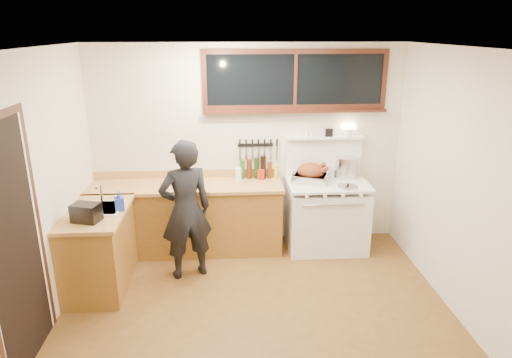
{
  "coord_description": "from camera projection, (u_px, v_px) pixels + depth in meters",
  "views": [
    {
      "loc": [
        -0.27,
        -4.0,
        2.76
      ],
      "look_at": [
        0.05,
        0.85,
        1.15
      ],
      "focal_mm": 32.0,
      "sensor_mm": 36.0,
      "label": 1
    }
  ],
  "objects": [
    {
      "name": "soap_bottle",
      "position": [
        119.0,
        201.0,
        4.86
      ],
      "size": [
        0.12,
        0.12,
        0.21
      ],
      "color": "#223EAE",
      "rests_on": "counter_left"
    },
    {
      "name": "toaster",
      "position": [
        86.0,
        213.0,
        4.59
      ],
      "size": [
        0.31,
        0.25,
        0.19
      ],
      "color": "black",
      "rests_on": "counter_left"
    },
    {
      "name": "back_window",
      "position": [
        295.0,
        87.0,
        5.69
      ],
      "size": [
        2.32,
        0.13,
        0.77
      ],
      "color": "black",
      "rests_on": "room_shell"
    },
    {
      "name": "left_doorway",
      "position": [
        16.0,
        246.0,
        3.68
      ],
      "size": [
        0.02,
        1.04,
        2.17
      ],
      "color": "black",
      "rests_on": "ground"
    },
    {
      "name": "bottle_cluster",
      "position": [
        258.0,
        169.0,
        5.9
      ],
      "size": [
        0.5,
        0.07,
        0.3
      ],
      "color": "black",
      "rests_on": "counter_back"
    },
    {
      "name": "sink_unit",
      "position": [
        99.0,
        213.0,
        4.96
      ],
      "size": [
        0.5,
        0.45,
        0.37
      ],
      "color": "white",
      "rests_on": "counter_left"
    },
    {
      "name": "cutting_board",
      "position": [
        192.0,
        185.0,
        5.53
      ],
      "size": [
        0.47,
        0.36,
        0.15
      ],
      "color": "tan",
      "rests_on": "counter_back"
    },
    {
      "name": "pitcher",
      "position": [
        238.0,
        174.0,
        5.84
      ],
      "size": [
        0.09,
        0.09,
        0.16
      ],
      "color": "white",
      "rests_on": "counter_back"
    },
    {
      "name": "saucepan",
      "position": [
        330.0,
        173.0,
        5.97
      ],
      "size": [
        0.16,
        0.27,
        0.11
      ],
      "color": "silver",
      "rests_on": "vintage_stove"
    },
    {
      "name": "pot_lid",
      "position": [
        348.0,
        187.0,
        5.59
      ],
      "size": [
        0.24,
        0.24,
        0.04
      ],
      "color": "silver",
      "rests_on": "vintage_stove"
    },
    {
      "name": "ground_plane",
      "position": [
        257.0,
        312.0,
        4.67
      ],
      "size": [
        4.0,
        3.5,
        0.02
      ],
      "primitive_type": "cube",
      "color": "brown"
    },
    {
      "name": "vintage_stove",
      "position": [
        326.0,
        214.0,
        5.92
      ],
      "size": [
        1.02,
        0.74,
        1.59
      ],
      "color": "white",
      "rests_on": "ground"
    },
    {
      "name": "stockpot",
      "position": [
        346.0,
        167.0,
        5.95
      ],
      "size": [
        0.31,
        0.31,
        0.27
      ],
      "color": "silver",
      "rests_on": "vintage_stove"
    },
    {
      "name": "counter_back",
      "position": [
        187.0,
        217.0,
        5.85
      ],
      "size": [
        2.44,
        0.64,
        1.0
      ],
      "color": "brown",
      "rests_on": "ground"
    },
    {
      "name": "coffee_tin",
      "position": [
        261.0,
        174.0,
        5.88
      ],
      "size": [
        0.1,
        0.08,
        0.13
      ],
      "color": "maroon",
      "rests_on": "counter_back"
    },
    {
      "name": "room_shell",
      "position": [
        257.0,
        156.0,
        4.15
      ],
      "size": [
        4.1,
        3.6,
        2.65
      ],
      "color": "beige",
      "rests_on": "ground"
    },
    {
      "name": "roast_turkey",
      "position": [
        311.0,
        174.0,
        5.78
      ],
      "size": [
        0.52,
        0.46,
        0.25
      ],
      "color": "silver",
      "rests_on": "vintage_stove"
    },
    {
      "name": "man",
      "position": [
        186.0,
        210.0,
        5.13
      ],
      "size": [
        0.69,
        0.57,
        1.63
      ],
      "color": "black",
      "rests_on": "ground"
    },
    {
      "name": "knife_strip",
      "position": [
        257.0,
        146.0,
        5.9
      ],
      "size": [
        0.52,
        0.03,
        0.28
      ],
      "color": "black",
      "rests_on": "room_shell"
    },
    {
      "name": "counter_left",
      "position": [
        99.0,
        249.0,
        5.01
      ],
      "size": [
        0.64,
        1.09,
        0.9
      ],
      "color": "brown",
      "rests_on": "ground"
    }
  ]
}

